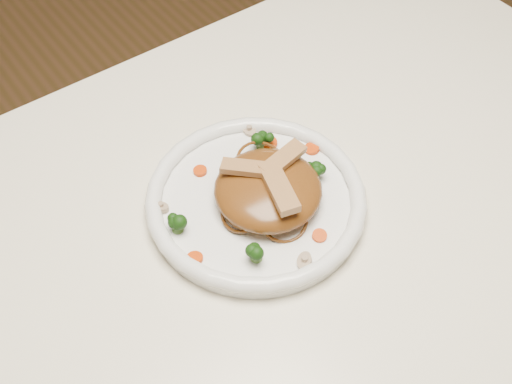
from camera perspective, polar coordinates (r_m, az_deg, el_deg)
table at (r=0.86m, az=1.28°, el=-8.62°), size 1.20×0.80×0.75m
plate at (r=0.80m, az=0.00°, el=-0.99°), size 0.32×0.32×0.02m
noodle_mound at (r=0.78m, az=1.05°, el=0.22°), size 0.16×0.16×0.04m
chicken_a at (r=0.78m, az=2.35°, el=2.87°), size 0.07×0.03×0.01m
chicken_b at (r=0.77m, az=-0.81°, el=2.10°), size 0.06×0.06×0.01m
chicken_c at (r=0.75m, az=2.00°, el=0.39°), size 0.04×0.08×0.01m
broccoli_0 at (r=0.85m, az=0.52°, el=4.58°), size 0.03×0.03×0.03m
broccoli_1 at (r=0.76m, az=-6.86°, el=-2.61°), size 0.03×0.03×0.03m
broccoli_2 at (r=0.73m, az=0.04°, el=-5.08°), size 0.04×0.04×0.03m
broccoli_3 at (r=0.81m, az=4.94°, el=1.93°), size 0.03×0.03×0.03m
carrot_0 at (r=0.86m, az=1.14°, el=4.24°), size 0.03×0.03×0.00m
carrot_1 at (r=0.75m, az=-5.30°, el=-5.70°), size 0.02×0.02×0.00m
carrot_2 at (r=0.85m, az=4.84°, el=3.75°), size 0.02×0.02×0.00m
carrot_3 at (r=0.83m, az=-4.85°, el=1.83°), size 0.02×0.02×0.00m
carrot_4 at (r=0.77m, az=5.50°, el=-3.78°), size 0.02×0.02×0.00m
mushroom_0 at (r=0.74m, az=4.21°, el=-5.98°), size 0.03×0.03×0.01m
mushroom_1 at (r=0.85m, az=3.24°, el=3.77°), size 0.03×0.03×0.01m
mushroom_2 at (r=0.80m, az=-8.20°, el=-1.32°), size 0.03×0.03×0.01m
mushroom_3 at (r=0.87m, az=-0.59°, el=5.34°), size 0.02×0.02×0.01m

